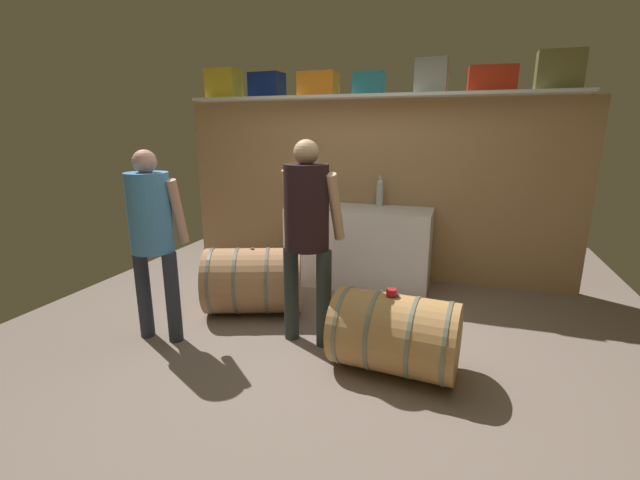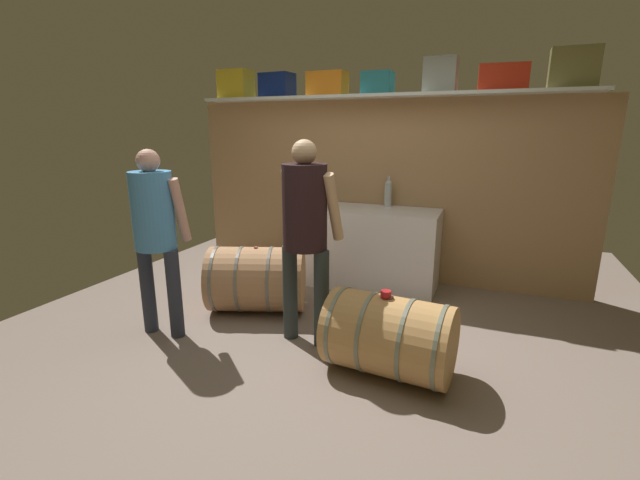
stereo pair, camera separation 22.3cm
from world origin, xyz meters
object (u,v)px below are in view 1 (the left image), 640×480
work_cabinet (359,246)px  tasting_cup (392,292)px  wine_barrel_near (395,334)px  toolcase_navy (267,85)px  toolcase_orange (318,84)px  visitor_tasting (152,227)px  wine_bottle_clear (380,192)px  wine_glass (307,199)px  wine_barrel_far (254,280)px  toolcase_red (492,79)px  toolcase_teal (369,83)px  winemaker_pouring (307,223)px  toolcase_grey (431,76)px  toolcase_yellow (224,84)px  toolcase_olive (560,70)px

work_cabinet → tasting_cup: (0.61, -1.67, 0.16)m
work_cabinet → wine_barrel_near: work_cabinet is taller
toolcase_navy → work_cabinet: size_ratio=0.23×
toolcase_orange → visitor_tasting: 2.42m
work_cabinet → wine_bottle_clear: size_ratio=4.60×
wine_glass → wine_barrel_far: size_ratio=0.14×
toolcase_navy → toolcase_red: size_ratio=0.82×
toolcase_red → toolcase_orange: bearing=176.9°
toolcase_navy → wine_barrel_near: toolcase_navy is taller
toolcase_teal → wine_bottle_clear: bearing=-0.4°
work_cabinet → wine_barrel_far: work_cabinet is taller
wine_barrel_near → winemaker_pouring: winemaker_pouring is taller
toolcase_navy → toolcase_teal: bearing=4.2°
wine_barrel_near → wine_barrel_far: size_ratio=0.88×
toolcase_navy → wine_bottle_clear: bearing=4.1°
toolcase_orange → toolcase_red: toolcase_orange is taller
visitor_tasting → work_cabinet: bearing=53.9°
toolcase_grey → wine_barrel_far: size_ratio=0.32×
toolcase_yellow → wine_barrel_near: (2.33, -1.88, -1.90)m
toolcase_navy → toolcase_grey: size_ratio=1.09×
toolcase_teal → winemaker_pouring: size_ratio=0.19×
work_cabinet → toolcase_orange: bearing=158.1°
toolcase_teal → visitor_tasting: size_ratio=0.20×
tasting_cup → wine_barrel_near: bearing=-0.0°
toolcase_grey → wine_barrel_near: size_ratio=0.36×
work_cabinet → wine_bottle_clear: wine_bottle_clear is taller
toolcase_grey → tasting_cup: 2.47m
toolcase_teal → wine_barrel_near: size_ratio=0.33×
toolcase_red → tasting_cup: toolcase_red is taller
toolcase_yellow → wine_barrel_far: bearing=-52.4°
toolcase_olive → wine_barrel_far: (-2.54, -1.26, -1.89)m
toolcase_orange → tasting_cup: (1.14, -1.88, -1.56)m
toolcase_grey → toolcase_olive: bearing=2.4°
tasting_cup → visitor_tasting: (-1.85, -0.09, 0.35)m
wine_glass → visitor_tasting: 1.78m
toolcase_olive → wine_barrel_near: toolcase_olive is taller
toolcase_grey → toolcase_olive: size_ratio=0.83×
toolcase_red → work_cabinet: toolcase_red is taller
toolcase_yellow → toolcase_teal: bearing=1.2°
wine_barrel_near → wine_barrel_far: 1.53m
wine_barrel_far → winemaker_pouring: winemaker_pouring is taller
toolcase_navy → winemaker_pouring: toolcase_navy is taller
wine_barrel_near → work_cabinet: bearing=116.6°
toolcase_orange → toolcase_teal: bearing=2.8°
work_cabinet → wine_bottle_clear: 0.64m
visitor_tasting → toolcase_teal: bearing=56.5°
toolcase_teal → work_cabinet: size_ratio=0.20×
wine_glass → wine_barrel_far: bearing=-102.7°
toolcase_olive → wine_barrel_far: size_ratio=0.38×
tasting_cup → wine_glass: bearing=126.8°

